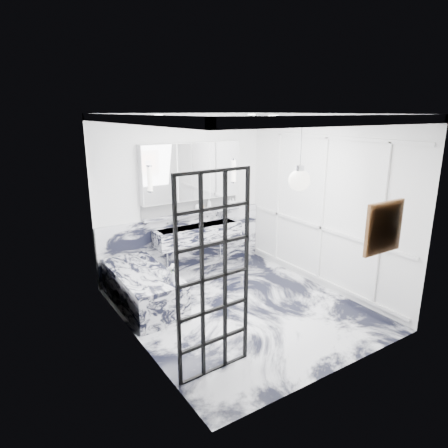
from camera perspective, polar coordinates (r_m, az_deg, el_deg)
floor at (r=6.09m, az=2.46°, el=-11.94°), size 3.60×3.60×0.00m
ceiling at (r=5.38m, az=2.83°, el=15.45°), size 3.60×3.60×0.00m
wall_back at (r=7.07m, az=-5.88°, el=4.07°), size 3.60×0.00×3.60m
wall_front at (r=4.30m, az=16.71°, el=-4.36°), size 3.60×0.00×3.60m
wall_left at (r=4.85m, az=-12.95°, el=-1.78°), size 0.00×3.60×3.60m
wall_right at (r=6.61m, az=14.03°, el=2.83°), size 0.00×3.60×3.60m
marble_clad_back at (r=7.28m, az=-5.59°, el=-2.72°), size 3.18×0.05×1.05m
marble_clad_left at (r=4.88m, az=-12.74°, el=-2.43°), size 0.02×3.56×2.68m
panel_molding at (r=6.61m, az=13.85°, el=1.97°), size 0.03×3.40×2.30m
soap_bottle_a at (r=7.26m, az=-2.16°, el=2.85°), size 0.09×0.09×0.22m
soap_bottle_b at (r=7.51m, az=0.88°, el=3.11°), size 0.08×0.09×0.18m
soap_bottle_c at (r=7.54m, az=1.26°, el=3.12°), size 0.14×0.14×0.16m
face_pot at (r=7.16m, az=-3.69°, el=2.34°), size 0.14×0.14×0.14m
amber_bottle at (r=7.21m, az=-3.04°, el=2.25°), size 0.04×0.04×0.10m
flower_vase at (r=5.65m, az=-7.22°, el=-7.49°), size 0.08×0.08×0.12m
crittall_door at (r=4.27m, az=-1.46°, el=-7.66°), size 0.88×0.08×2.27m
artwork at (r=4.80m, az=21.88°, el=-0.47°), size 0.50×0.05×0.50m
pendant_light at (r=4.60m, az=10.70°, el=6.14°), size 0.24×0.24×0.24m
trough_sink at (r=7.10m, az=-3.74°, el=-1.42°), size 1.60×0.45×0.30m
ledge at (r=7.15m, az=-4.44°, el=1.51°), size 1.90×0.14×0.04m
subway_tile at (r=7.17m, az=-4.70°, el=2.66°), size 1.90×0.03×0.23m
mirror_cabinet at (r=7.00m, az=-4.59°, el=7.47°), size 1.90×0.16×1.00m
sconce_left at (r=6.58m, az=-10.51°, el=6.36°), size 0.07×0.07×0.40m
sconce_right at (r=7.35m, az=1.45°, el=7.61°), size 0.07×0.07×0.40m
bathtub at (r=6.18m, az=-11.50°, el=-8.97°), size 0.75×1.65×0.55m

